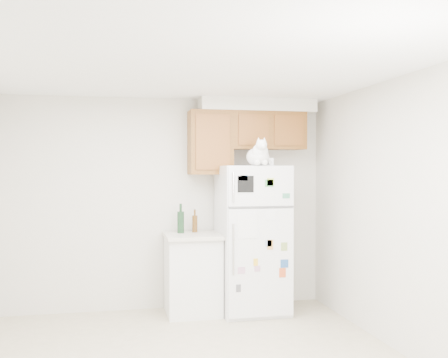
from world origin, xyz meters
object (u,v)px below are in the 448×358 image
object	(u,v)px
refrigerator	(252,239)
bottle_amber	(195,221)
cat	(259,155)
base_counter	(193,273)
storage_box_front	(267,162)
storage_box_back	(261,162)
bottle_green	(181,218)

from	to	relation	value
refrigerator	bottle_amber	size ratio (longest dim) A/B	6.33
cat	bottle_amber	distance (m)	1.11
refrigerator	base_counter	world-z (taller)	refrigerator
cat	storage_box_front	world-z (taller)	cat
cat	storage_box_front	bearing A→B (deg)	52.65
cat	storage_box_back	bearing A→B (deg)	69.52
base_counter	storage_box_back	world-z (taller)	storage_box_back
storage_box_front	bottle_green	bearing A→B (deg)	176.50
storage_box_back	bottle_amber	distance (m)	1.04
base_counter	cat	distance (m)	1.56
refrigerator	storage_box_back	size ratio (longest dim) A/B	9.44
cat	bottle_green	bearing A→B (deg)	152.27
bottle_green	storage_box_front	bearing A→B (deg)	-13.54
base_counter	bottle_amber	size ratio (longest dim) A/B	3.42
storage_box_back	storage_box_front	world-z (taller)	storage_box_back
base_counter	bottle_green	bearing A→B (deg)	140.42
refrigerator	bottle_green	xyz separation A→B (m)	(-0.81, 0.18, 0.24)
cat	bottle_amber	size ratio (longest dim) A/B	1.65
refrigerator	storage_box_back	bearing A→B (deg)	27.56
base_counter	cat	xyz separation A→B (m)	(0.69, -0.33, 1.35)
storage_box_front	bottle_amber	distance (m)	1.09
bottle_amber	refrigerator	bearing A→B (deg)	-19.24
refrigerator	base_counter	xyz separation A→B (m)	(-0.69, 0.07, -0.39)
bottle_green	storage_box_back	bearing A→B (deg)	-6.95
refrigerator	cat	xyz separation A→B (m)	(0.00, -0.25, 0.97)
base_counter	storage_box_back	bearing A→B (deg)	-0.77
refrigerator	storage_box_front	world-z (taller)	storage_box_front
storage_box_back	bottle_amber	xyz separation A→B (m)	(-0.76, 0.16, -0.70)
refrigerator	cat	distance (m)	1.00
storage_box_back	bottle_green	distance (m)	1.15
cat	bottle_amber	xyz separation A→B (m)	(-0.64, 0.48, -0.76)
bottle_amber	cat	bearing A→B (deg)	-36.52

